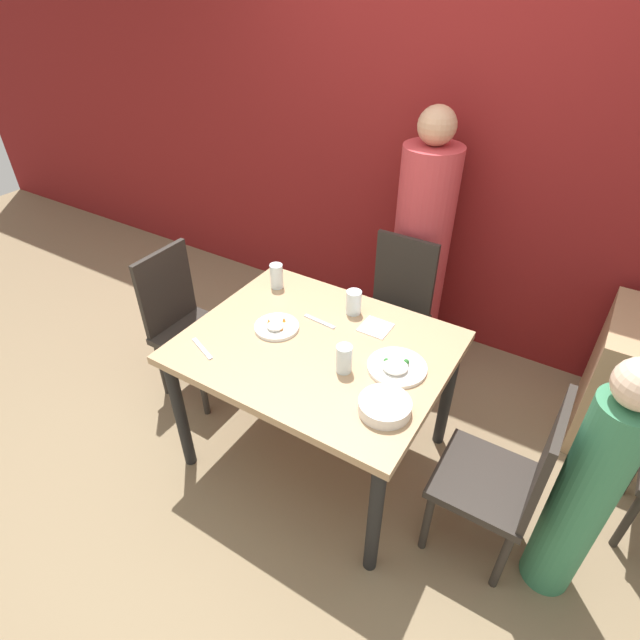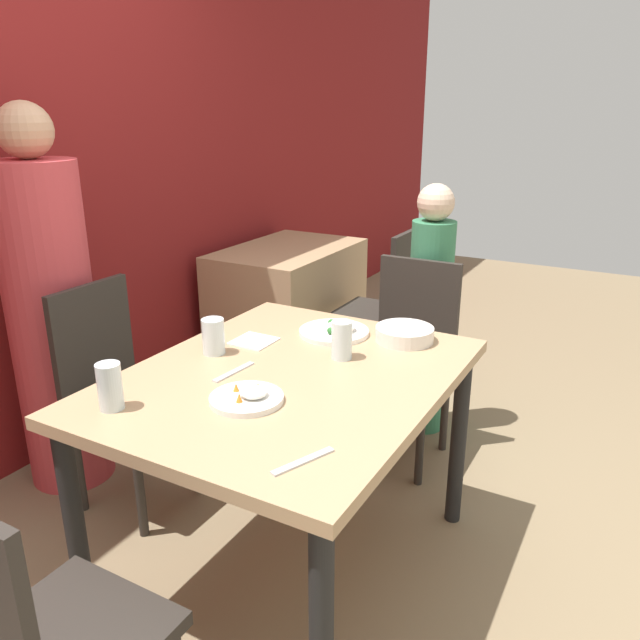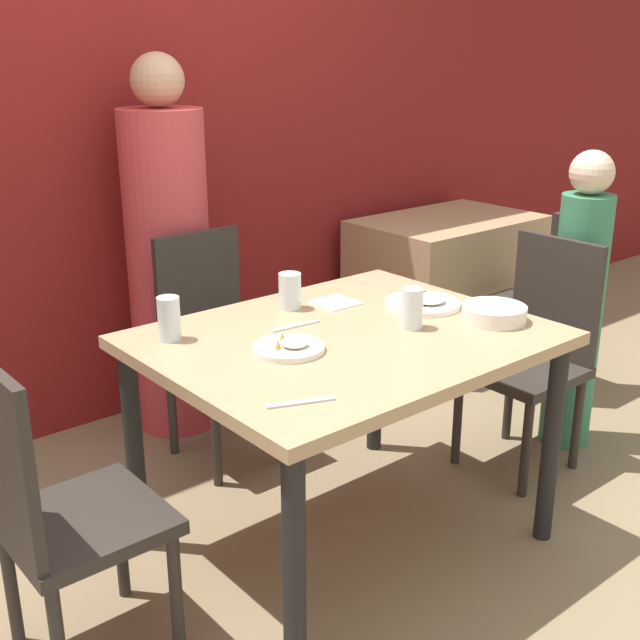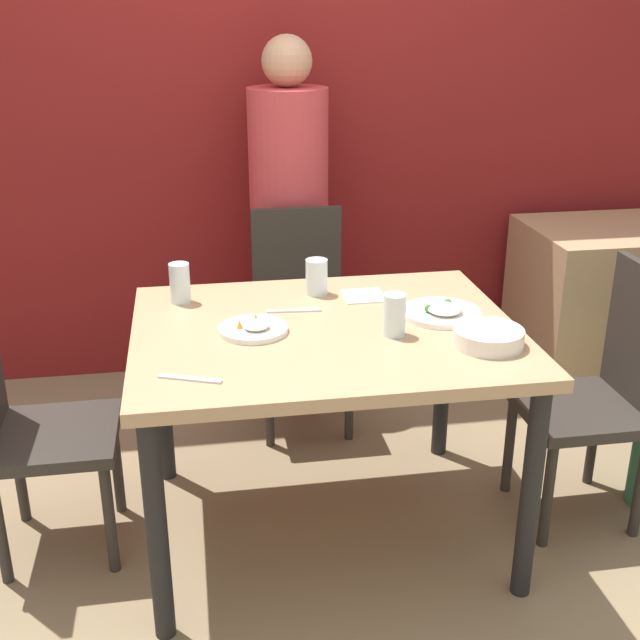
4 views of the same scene
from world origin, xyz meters
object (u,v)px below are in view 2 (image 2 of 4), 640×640
object	(u,v)px
chair_adult_spot	(119,392)
bowl_curry	(405,334)
chair_child_spot	(407,356)
glass_water_tall	(213,336)
plate_rice_adult	(335,331)
person_child	(429,317)
person_adult	(52,320)

from	to	relation	value
chair_adult_spot	bowl_curry	xyz separation A→B (m)	(0.42, -1.04, 0.30)
chair_child_spot	glass_water_tall	size ratio (longest dim) A/B	7.30
chair_child_spot	plate_rice_adult	world-z (taller)	chair_child_spot
person_child	chair_child_spot	bearing A→B (deg)	180.00
chair_child_spot	person_adult	distance (m)	1.54
bowl_curry	glass_water_tall	size ratio (longest dim) A/B	1.69
plate_rice_adult	glass_water_tall	distance (m)	0.46
bowl_curry	glass_water_tall	xyz separation A→B (m)	(-0.43, 0.53, 0.03)
chair_adult_spot	person_child	size ratio (longest dim) A/B	0.74
chair_adult_spot	person_adult	bearing A→B (deg)	90.00
chair_adult_spot	plate_rice_adult	bearing A→B (deg)	-65.99
person_adult	glass_water_tall	world-z (taller)	person_adult
chair_adult_spot	person_child	bearing A→B (deg)	-36.56
glass_water_tall	plate_rice_adult	bearing A→B (deg)	-37.34
plate_rice_adult	glass_water_tall	world-z (taller)	glass_water_tall
chair_adult_spot	person_child	world-z (taller)	person_child
chair_adult_spot	chair_child_spot	bearing A→B (deg)	-43.92
chair_child_spot	glass_water_tall	xyz separation A→B (m)	(-0.92, 0.36, 0.33)
person_child	plate_rice_adult	size ratio (longest dim) A/B	4.71
chair_child_spot	person_adult	size ratio (longest dim) A/B	0.57
plate_rice_adult	glass_water_tall	size ratio (longest dim) A/B	2.10
person_adult	bowl_curry	bearing A→B (deg)	-73.27
bowl_curry	plate_rice_adult	xyz separation A→B (m)	(-0.06, 0.25, -0.01)
person_child	plate_rice_adult	bearing A→B (deg)	174.27
glass_water_tall	person_child	bearing A→B (deg)	-16.93
person_child	glass_water_tall	world-z (taller)	person_child
bowl_curry	glass_water_tall	distance (m)	0.68
chair_adult_spot	chair_child_spot	size ratio (longest dim) A/B	1.00
bowl_curry	plate_rice_adult	distance (m)	0.26
chair_child_spot	person_child	size ratio (longest dim) A/B	0.74
glass_water_tall	chair_adult_spot	bearing A→B (deg)	88.32
chair_child_spot	plate_rice_adult	size ratio (longest dim) A/B	3.49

